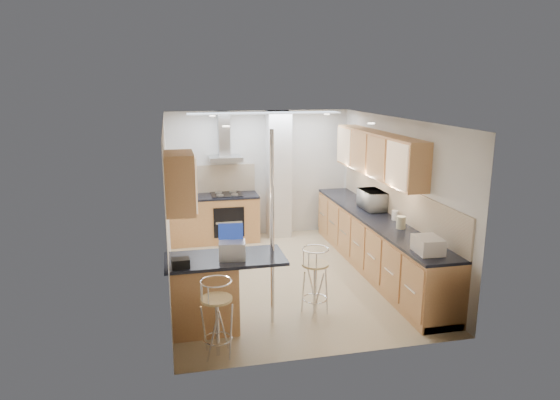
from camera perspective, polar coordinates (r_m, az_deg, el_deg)
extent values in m
plane|color=tan|center=(8.08, 0.76, -8.80)|extent=(4.80, 4.80, 0.00)
cube|color=beige|center=(9.99, -2.38, 3.02)|extent=(3.60, 0.04, 2.50)
cube|color=beige|center=(5.48, 6.59, -5.92)|extent=(3.60, 0.04, 2.50)
cube|color=beige|center=(7.50, -12.73, -0.84)|extent=(0.04, 4.80, 2.50)
cube|color=beige|center=(8.28, 13.00, 0.49)|extent=(0.04, 4.80, 2.50)
cube|color=white|center=(7.50, 0.82, 9.18)|extent=(3.60, 4.80, 0.02)
cube|color=#BF7F4C|center=(8.46, 11.02, 5.20)|extent=(0.34, 3.00, 0.72)
cube|color=#BF7F4C|center=(6.04, -11.40, 1.94)|extent=(0.34, 0.62, 0.72)
cube|color=beige|center=(8.29, 12.88, 0.02)|extent=(0.03, 4.40, 0.56)
cube|color=beige|center=(9.87, -7.80, 2.36)|extent=(1.70, 0.03, 0.56)
cube|color=silver|center=(9.87, -0.17, 2.89)|extent=(0.45, 0.40, 2.50)
cube|color=#B5B8BA|center=(9.59, -6.27, 4.75)|extent=(0.62, 0.48, 0.08)
cube|color=#B5B8BA|center=(9.67, -6.43, 7.45)|extent=(0.22, 0.20, 0.88)
cylinder|color=silver|center=(6.21, -0.90, -3.46)|extent=(0.05, 0.05, 2.50)
cube|color=black|center=(9.49, -5.84, -2.57)|extent=(0.58, 0.02, 0.58)
cube|color=black|center=(9.67, -6.13, 0.63)|extent=(0.58, 0.50, 0.02)
cube|color=tan|center=(9.25, -1.78, 9.90)|extent=(2.80, 0.35, 0.02)
cube|color=#BF7F4C|center=(8.38, 10.85, -5.01)|extent=(0.60, 4.40, 0.88)
cube|color=black|center=(8.24, 10.99, -1.98)|extent=(0.63, 4.40, 0.04)
cube|color=#BF7F4C|center=(9.76, -7.52, -2.22)|extent=(1.70, 0.60, 0.88)
cube|color=black|center=(9.65, -7.60, 0.41)|extent=(1.70, 0.63, 0.04)
cube|color=#BF7F4C|center=(6.41, -6.18, -10.64)|extent=(1.35, 0.62, 0.90)
cube|color=black|center=(6.23, -6.29, -6.69)|extent=(1.47, 0.72, 0.04)
imported|color=silver|center=(8.65, 10.70, 0.02)|extent=(0.41, 0.60, 0.33)
cube|color=#A1A5A9|center=(6.13, -5.48, -5.74)|extent=(0.35, 0.28, 0.22)
cube|color=black|center=(5.95, -11.29, -7.10)|extent=(0.21, 0.16, 0.11)
cylinder|color=beige|center=(8.69, 10.04, -0.42)|extent=(0.13, 0.13, 0.17)
cylinder|color=beige|center=(8.97, 9.85, 0.01)|extent=(0.14, 0.14, 0.17)
cylinder|color=beige|center=(7.62, 13.66, -2.50)|extent=(0.15, 0.15, 0.19)
cylinder|color=silver|center=(8.06, 13.01, -1.71)|extent=(0.13, 0.13, 0.15)
cube|color=beige|center=(6.65, 16.56, -4.96)|extent=(0.33, 0.41, 0.21)
cylinder|color=#B5B8BA|center=(9.53, -11.62, 0.82)|extent=(0.16, 0.16, 0.20)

